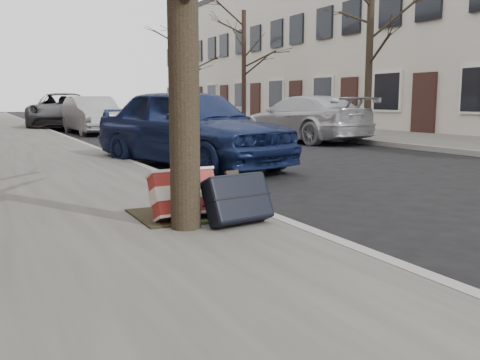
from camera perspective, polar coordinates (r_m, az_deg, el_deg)
name	(u,v)px	position (r m, az deg, el deg)	size (l,w,h in m)	color
ground	(439,233)	(5.12, 20.49, -5.29)	(120.00, 120.00, 0.00)	black
far_sidewalk	(294,129)	(21.69, 5.73, 5.47)	(4.00, 70.00, 0.12)	slate
house_far	(384,47)	(25.77, 15.07, 13.57)	(6.70, 40.00, 7.20)	#BCB7A8
dirt_patch	(182,214)	(4.99, -6.24, -3.65)	(0.85, 0.85, 0.01)	black
suitcase_red	(184,194)	(4.77, -5.97, -1.51)	(0.58, 0.16, 0.42)	maroon
suitcase_navy	(238,198)	(4.53, -0.26, -1.97)	(0.58, 0.19, 0.42)	black
car_near_front	(191,127)	(9.48, -5.29, 5.65)	(1.68, 4.18, 1.42)	#14204A
car_near_mid	(92,115)	(19.73, -15.47, 6.67)	(1.41, 4.03, 1.33)	#9EA1A5
car_near_back	(63,111)	(23.87, -18.33, 7.02)	(2.49, 5.41, 1.50)	#3B3C40
car_far_front	(302,119)	(15.63, 6.63, 6.51)	(1.84, 4.52, 1.31)	#B0B1B7
car_far_back	(190,113)	(24.12, -5.35, 7.14)	(1.50, 3.74, 1.27)	maroon
tree_far_a	(369,51)	(17.12, 13.64, 13.27)	(0.22, 0.22, 5.11)	black
tree_far_b	(244,68)	(24.28, 0.41, 11.86)	(0.20, 0.20, 4.99)	black
tree_far_c	(187,75)	(30.88, -5.70, 11.10)	(0.22, 0.22, 5.01)	black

